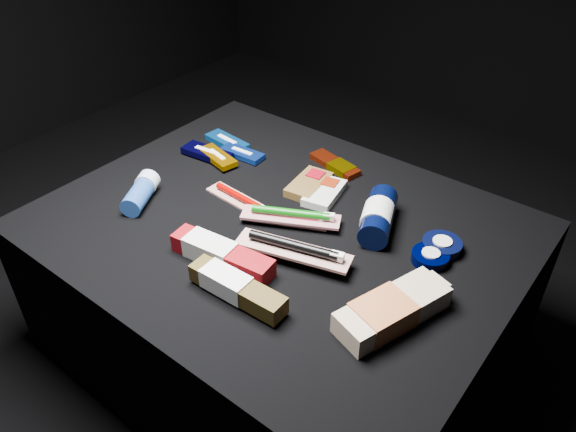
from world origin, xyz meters
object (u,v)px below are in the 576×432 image
Objects in this scene: toothpaste_carton_red at (218,253)px; lotion_bottle at (378,216)px; bodywash_bottle at (391,311)px; deodorant_stick at (141,193)px.

lotion_bottle is at bearing 49.57° from toothpaste_carton_red.
bodywash_bottle is 1.79× the size of deodorant_stick.
deodorant_stick is at bearing -174.56° from lotion_bottle.
lotion_bottle is 0.34m from toothpaste_carton_red.
toothpaste_carton_red is at bearing -145.74° from lotion_bottle.
bodywash_bottle is 0.62m from deodorant_stick.
bodywash_bottle reaches higher than toothpaste_carton_red.
toothpaste_carton_red is at bearing -36.78° from deodorant_stick.
toothpaste_carton_red is (-0.34, -0.07, -0.00)m from bodywash_bottle.
deodorant_stick reaches higher than toothpaste_carton_red.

